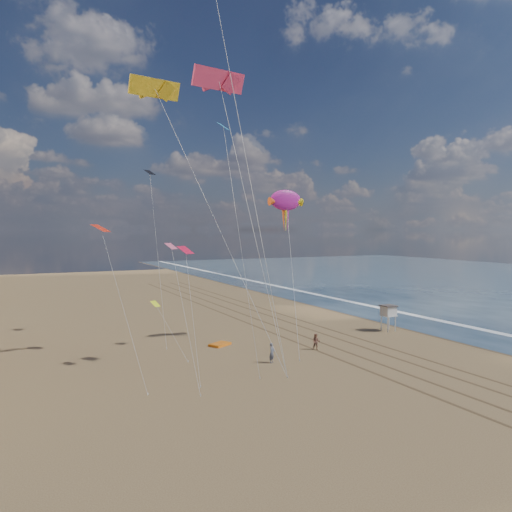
# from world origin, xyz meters

# --- Properties ---
(ground) EXTENTS (260.00, 260.00, 0.00)m
(ground) POSITION_xyz_m (0.00, 0.00, 0.00)
(ground) COLOR brown
(ground) RESTS_ON ground
(wet_sand) EXTENTS (260.00, 260.00, 0.00)m
(wet_sand) POSITION_xyz_m (19.00, 40.00, 0.00)
(wet_sand) COLOR #42301E
(wet_sand) RESTS_ON ground
(foam) EXTENTS (260.00, 260.00, 0.00)m
(foam) POSITION_xyz_m (23.20, 40.00, 0.00)
(foam) COLOR white
(foam) RESTS_ON ground
(tracks) EXTENTS (7.68, 120.00, 0.01)m
(tracks) POSITION_xyz_m (2.55, 30.00, 0.01)
(tracks) COLOR brown
(tracks) RESTS_ON ground
(lifeguard_stand) EXTENTS (1.75, 1.75, 3.16)m
(lifeguard_stand) POSITION_xyz_m (12.16, 23.99, 2.44)
(lifeguard_stand) COLOR silver
(lifeguard_stand) RESTS_ON ground
(grounded_kite) EXTENTS (2.64, 2.33, 0.25)m
(grounded_kite) POSITION_xyz_m (-9.31, 25.84, 0.13)
(grounded_kite) COLOR orange
(grounded_kite) RESTS_ON ground
(show_kite) EXTENTS (4.19, 5.05, 18.45)m
(show_kite) POSITION_xyz_m (-1.28, 25.83, 15.67)
(show_kite) COLOR #B41B8F
(show_kite) RESTS_ON ground
(kite_flyer_a) EXTENTS (0.81, 0.77, 1.86)m
(kite_flyer_a) POSITION_xyz_m (-7.53, 17.29, 0.93)
(kite_flyer_a) COLOR slate
(kite_flyer_a) RESTS_ON ground
(kite_flyer_b) EXTENTS (1.04, 1.02, 1.69)m
(kite_flyer_b) POSITION_xyz_m (-1.11, 19.68, 0.85)
(kite_flyer_b) COLOR #9B634F
(kite_flyer_b) RESTS_ON ground
(parafoils) EXTENTS (8.99, 11.17, 19.25)m
(parafoils) POSITION_xyz_m (-13.21, 23.84, 34.00)
(parafoils) COLOR black
(parafoils) RESTS_ON ground
(small_kites) EXTENTS (13.38, 16.76, 18.62)m
(small_kites) POSITION_xyz_m (-15.86, 24.71, 14.05)
(small_kites) COLOR red
(small_kites) RESTS_ON ground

